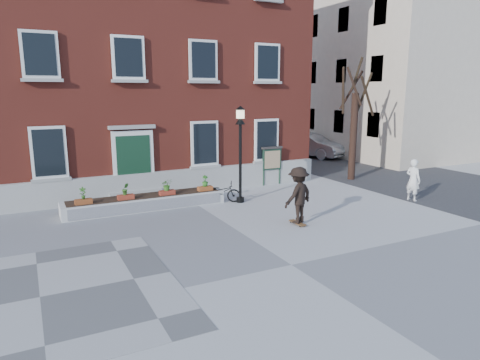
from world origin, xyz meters
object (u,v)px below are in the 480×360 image
lamp_post (240,141)px  notice_board (272,159)px  parked_car (311,145)px  bystander (413,180)px  skateboarder (298,195)px  bicycle (221,192)px

lamp_post → notice_board: 3.91m
parked_car → lamp_post: 13.55m
parked_car → lamp_post: bearing=-158.1°
bystander → skateboarder: skateboarder is taller
bicycle → skateboarder: 4.15m
bystander → notice_board: bearing=27.1°
bicycle → notice_board: 4.19m
parked_car → bystander: bystander is taller
bystander → lamp_post: bearing=57.9°
bicycle → skateboarder: (1.10, -3.96, 0.61)m
lamp_post → notice_board: size_ratio=2.10×
bystander → skateboarder: (-6.15, -0.59, 0.16)m
bicycle → parked_car: bearing=-24.1°
lamp_post → skateboarder: bearing=-83.9°
parked_car → lamp_post: (-10.03, -8.95, 1.73)m
bicycle → lamp_post: bearing=-89.6°
parked_car → bicycle: bearing=-161.2°
bicycle → parked_car: 13.76m
bystander → notice_board: notice_board is taller
bystander → skateboarder: size_ratio=0.87×
bicycle → bystander: bearing=-87.6°
skateboarder → parked_car: bearing=52.4°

